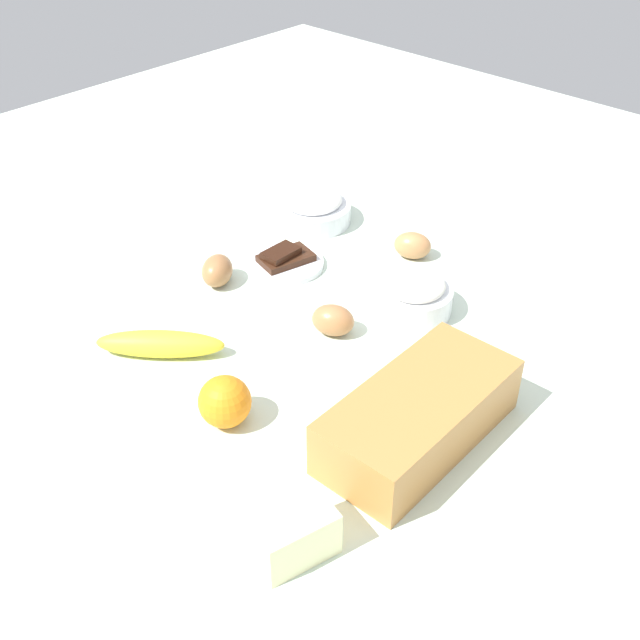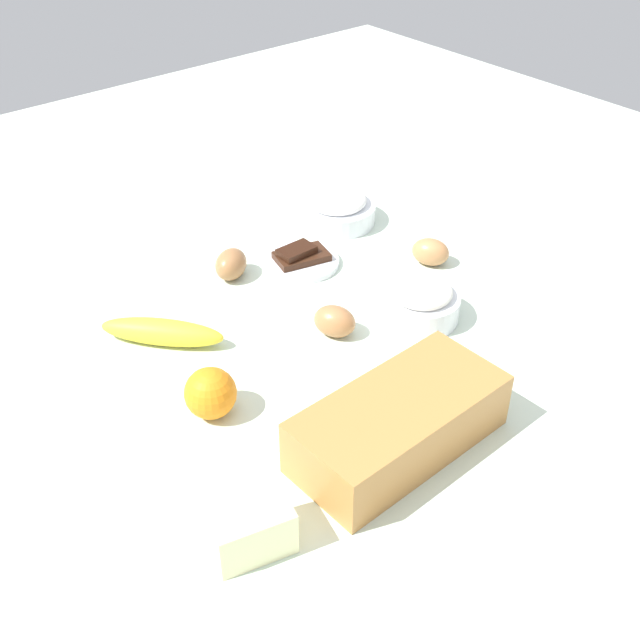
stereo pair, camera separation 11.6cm
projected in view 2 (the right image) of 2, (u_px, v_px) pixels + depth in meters
The scene contains 11 objects.
ground_plane at pixel (320, 347), 1.19m from camera, with size 2.40×2.40×0.02m, color silver.
loaf_pan at pixel (399, 422), 0.98m from camera, with size 0.28×0.14×0.08m.
flour_bowl at pixel (421, 301), 1.21m from camera, with size 0.12×0.12×0.07m.
sugar_bowl at pixel (337, 208), 1.46m from camera, with size 0.14×0.14×0.07m.
banana at pixel (162, 332), 1.17m from camera, with size 0.19×0.04×0.04m, color yellow.
orange_fruit at pixel (210, 393), 1.03m from camera, with size 0.07×0.07×0.07m, color orange.
butter_block at pixel (250, 528), 0.86m from camera, with size 0.09×0.06×0.06m, color #F4EDB2.
egg_near_butter at pixel (430, 252), 1.35m from camera, with size 0.05×0.05×0.07m, color #BB7F4D.
egg_beside_bowl at pixel (232, 264), 1.31m from camera, with size 0.05×0.05×0.07m, color #A06B41.
egg_loose at pixel (333, 320), 1.18m from camera, with size 0.05×0.05×0.07m, color #A97245.
chocolate_plate at pixel (301, 259), 1.35m from camera, with size 0.13×0.13×0.03m.
Camera 2 is at (0.60, 0.72, 0.72)m, focal length 43.91 mm.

